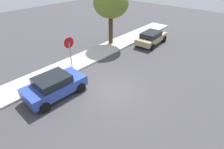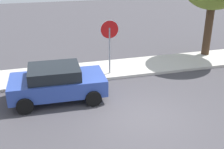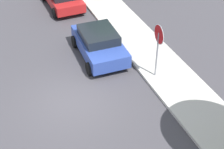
% 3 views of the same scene
% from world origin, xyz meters
% --- Properties ---
extents(ground_plane, '(60.00, 60.00, 0.00)m').
position_xyz_m(ground_plane, '(0.00, 0.00, 0.00)').
color(ground_plane, '#423F44').
extents(sidewalk_curb, '(32.00, 2.38, 0.14)m').
position_xyz_m(sidewalk_curb, '(0.00, 4.78, 0.07)').
color(sidewalk_curb, beige).
rests_on(sidewalk_curb, ground_plane).
extents(stop_sign, '(0.90, 0.08, 2.79)m').
position_xyz_m(stop_sign, '(-0.10, 4.13, 1.95)').
color(stop_sign, gray).
rests_on(stop_sign, ground_plane).
extents(parked_car_blue, '(3.88, 2.22, 1.43)m').
position_xyz_m(parked_car_blue, '(-2.81, 2.37, 0.75)').
color(parked_car_blue, '#2D479E').
rests_on(parked_car_blue, ground_plane).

